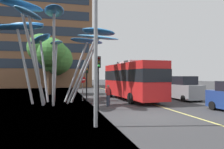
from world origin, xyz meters
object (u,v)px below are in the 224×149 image
(red_bus, at_px, (132,79))
(leaf_sculpture, at_px, (51,33))
(traffic_light_kerb_far, at_px, (87,75))
(car_parked_mid, at_px, (184,89))
(street_lamp, at_px, (102,11))
(pedestrian, at_px, (108,95))
(car_parked_far, at_px, (157,87))
(no_entry_sign, at_px, (83,85))
(traffic_light_kerb_near, at_px, (98,71))

(red_bus, xyz_separation_m, leaf_sculpture, (-7.63, -0.80, 4.01))
(traffic_light_kerb_far, distance_m, car_parked_mid, 9.60)
(traffic_light_kerb_far, height_order, street_lamp, street_lamp)
(pedestrian, bearing_deg, leaf_sculpture, 148.47)
(car_parked_mid, bearing_deg, car_parked_far, 91.15)
(leaf_sculpture, distance_m, car_parked_far, 14.54)
(traffic_light_kerb_far, xyz_separation_m, pedestrian, (1.24, -3.75, -1.65))
(car_parked_far, relative_size, no_entry_sign, 1.66)
(pedestrian, relative_size, no_entry_sign, 0.72)
(car_parked_far, xyz_separation_m, street_lamp, (-9.83, -14.69, 4.39))
(traffic_light_kerb_far, distance_m, no_entry_sign, 1.04)
(red_bus, distance_m, car_parked_far, 6.79)
(red_bus, bearing_deg, car_parked_far, 43.15)
(street_lamp, xyz_separation_m, no_entry_sign, (0.13, 10.12, -3.87))
(pedestrian, bearing_deg, no_entry_sign, 114.81)
(pedestrian, bearing_deg, traffic_light_kerb_far, 108.30)
(no_entry_sign, bearing_deg, pedestrian, -65.19)
(traffic_light_kerb_far, relative_size, street_lamp, 0.39)
(leaf_sculpture, xyz_separation_m, street_lamp, (2.70, -9.30, -0.67))
(car_parked_mid, height_order, no_entry_sign, car_parked_mid)
(traffic_light_kerb_far, relative_size, pedestrian, 2.05)
(no_entry_sign, bearing_deg, traffic_light_kerb_far, 24.37)
(car_parked_mid, xyz_separation_m, no_entry_sign, (-9.81, 1.18, 0.46))
(traffic_light_kerb_far, bearing_deg, leaf_sculpture, -162.75)
(leaf_sculpture, distance_m, car_parked_mid, 13.60)
(car_parked_far, distance_m, street_lamp, 18.21)
(street_lamp, bearing_deg, traffic_light_kerb_near, 81.84)
(car_parked_mid, xyz_separation_m, street_lamp, (-9.94, -8.94, 4.33))
(red_bus, height_order, no_entry_sign, red_bus)
(red_bus, xyz_separation_m, traffic_light_kerb_far, (-4.39, 0.20, 0.41))
(car_parked_far, relative_size, street_lamp, 0.44)
(traffic_light_kerb_far, relative_size, car_parked_mid, 0.78)
(leaf_sculpture, bearing_deg, car_parked_far, 23.29)
(red_bus, distance_m, pedestrian, 4.91)
(traffic_light_kerb_near, relative_size, car_parked_far, 0.97)
(traffic_light_kerb_near, height_order, no_entry_sign, traffic_light_kerb_near)
(red_bus, bearing_deg, street_lamp, -116.03)
(red_bus, xyz_separation_m, street_lamp, (-4.93, -10.10, 3.34))
(pedestrian, height_order, no_entry_sign, no_entry_sign)
(car_parked_mid, bearing_deg, pedestrian, -163.67)
(leaf_sculpture, xyz_separation_m, no_entry_sign, (2.83, 0.82, -4.53))
(leaf_sculpture, height_order, pedestrian, leaf_sculpture)
(pedestrian, bearing_deg, traffic_light_kerb_near, -121.12)
(leaf_sculpture, bearing_deg, traffic_light_kerb_near, -53.63)
(car_parked_far, xyz_separation_m, pedestrian, (-8.04, -8.14, -0.19))
(traffic_light_kerb_near, bearing_deg, leaf_sculpture, 126.37)
(street_lamp, distance_m, no_entry_sign, 10.83)
(red_bus, relative_size, car_parked_mid, 2.33)
(leaf_sculpture, relative_size, pedestrian, 6.65)
(traffic_light_kerb_near, bearing_deg, red_bus, 51.68)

